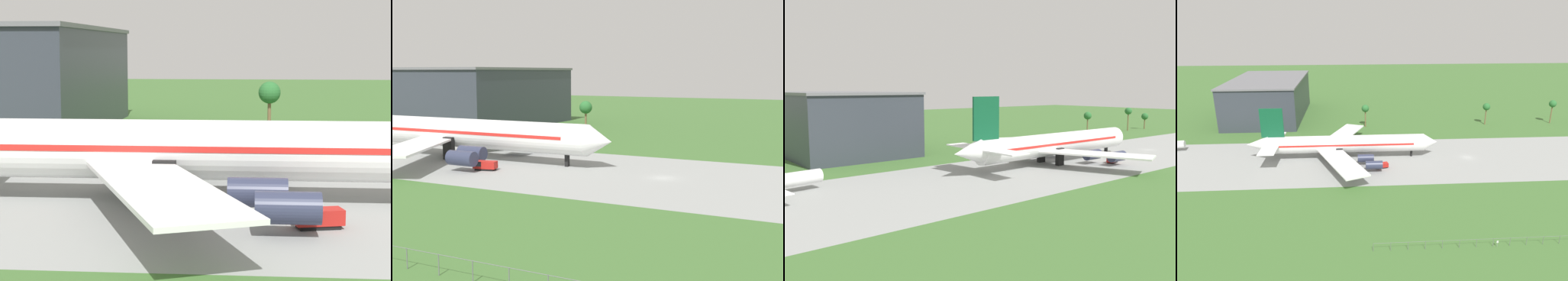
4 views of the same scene
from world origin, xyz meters
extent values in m
plane|color=#3D662D|center=(0.00, 0.00, 0.00)|extent=(600.00, 600.00, 0.00)
cube|color=gray|center=(0.00, 0.00, 0.01)|extent=(320.00, 44.00, 0.02)
cylinder|color=white|center=(-45.95, 2.95, 5.62)|extent=(58.72, 6.43, 6.43)
cone|color=white|center=(-14.02, 2.95, 5.62)|extent=(5.15, 6.30, 6.30)
cone|color=white|center=(-79.33, 2.95, 6.11)|extent=(8.04, 6.11, 6.11)
cube|color=red|center=(-45.95, 2.95, 6.11)|extent=(49.91, 6.56, 0.64)
cube|color=#0F4C2D|center=(-73.38, 2.95, 14.31)|extent=(8.36, 0.50, 10.93)
cube|color=white|center=(-73.70, 2.95, 6.59)|extent=(5.79, 25.73, 0.30)
cube|color=white|center=(-47.93, -11.74, 4.50)|extent=(18.76, 30.37, 0.44)
cube|color=white|center=(-47.93, 17.64, 4.50)|extent=(18.76, 30.37, 0.44)
cylinder|color=#2D334C|center=(-39.31, -4.76, 2.65)|extent=(5.79, 2.89, 2.89)
cylinder|color=#2D334C|center=(-36.71, -11.20, 2.65)|extent=(5.79, 2.89, 2.89)
cylinder|color=#2D334C|center=(-39.31, 10.67, 2.65)|extent=(5.79, 2.89, 2.89)
cylinder|color=#2D334C|center=(-36.71, 17.10, 2.65)|extent=(5.79, 2.89, 2.89)
cube|color=black|center=(-21.29, 2.95, 2.49)|extent=(0.70, 0.90, 4.98)
cube|color=black|center=(-48.88, -0.58, 2.49)|extent=(2.40, 1.20, 4.98)
cube|color=black|center=(-48.88, 6.49, 2.49)|extent=(2.40, 1.20, 4.98)
cube|color=black|center=(-33.72, -7.80, 0.20)|extent=(4.13, 2.64, 0.40)
cube|color=#B21E19|center=(-33.72, -7.80, 1.12)|extent=(4.83, 2.99, 1.43)
cube|color=black|center=(-34.93, -8.09, 1.33)|extent=(2.00, 2.35, 0.90)
cube|color=#333842|center=(-88.03, 67.17, 9.90)|extent=(36.00, 60.00, 19.80)
cube|color=slate|center=(-88.03, 67.17, 20.20)|extent=(36.72, 61.20, 0.80)
cylinder|color=brown|center=(57.57, 43.71, 4.77)|extent=(0.56, 0.56, 9.55)
sphere|color=#28662D|center=(57.57, 43.71, 10.15)|extent=(3.60, 3.60, 3.60)
cylinder|color=brown|center=(73.84, 43.71, 3.07)|extent=(0.56, 0.56, 6.15)
sphere|color=#28662D|center=(73.84, 43.71, 6.75)|extent=(3.60, 3.60, 3.60)
cylinder|color=brown|center=(23.46, 43.71, 4.27)|extent=(0.56, 0.56, 8.53)
sphere|color=#28662D|center=(23.46, 43.71, 9.13)|extent=(3.60, 3.60, 3.60)
cylinder|color=brown|center=(-37.16, 43.71, 4.32)|extent=(0.56, 0.56, 8.65)
sphere|color=#28662D|center=(-37.16, 43.71, 9.25)|extent=(3.60, 3.60, 3.60)
camera|label=1|loc=(-39.84, -71.90, 16.51)|focal=65.00mm
camera|label=2|loc=(30.51, -93.36, 19.24)|focal=50.00mm
camera|label=3|loc=(-144.09, -80.10, 21.82)|focal=40.00mm
camera|label=4|loc=(-44.59, -121.68, 49.91)|focal=32.00mm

